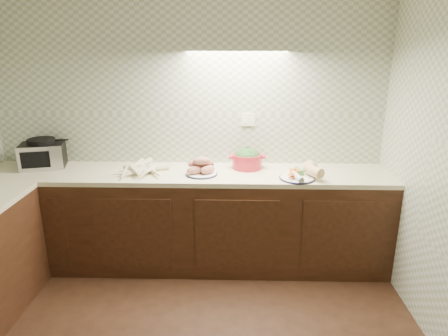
{
  "coord_description": "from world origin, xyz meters",
  "views": [
    {
      "loc": [
        0.43,
        -1.85,
        2.01
      ],
      "look_at": [
        0.34,
        1.25,
        1.02
      ],
      "focal_mm": 32.0,
      "sensor_mm": 36.0,
      "label": 1
    }
  ],
  "objects_px": {
    "parsnip_pile": "(146,167)",
    "veg_plate": "(303,172)",
    "dutch_oven": "(247,159)",
    "sweet_potato_plate": "(201,168)",
    "toaster_oven": "(43,154)",
    "onion_bowl": "(206,164)"
  },
  "relations": [
    {
      "from": "parsnip_pile",
      "to": "veg_plate",
      "type": "distance_m",
      "value": 1.38
    },
    {
      "from": "parsnip_pile",
      "to": "dutch_oven",
      "type": "height_order",
      "value": "dutch_oven"
    },
    {
      "from": "sweet_potato_plate",
      "to": "veg_plate",
      "type": "height_order",
      "value": "sweet_potato_plate"
    },
    {
      "from": "dutch_oven",
      "to": "veg_plate",
      "type": "distance_m",
      "value": 0.53
    },
    {
      "from": "toaster_oven",
      "to": "parsnip_pile",
      "type": "xyz_separation_m",
      "value": [
        0.97,
        -0.09,
        -0.09
      ]
    },
    {
      "from": "onion_bowl",
      "to": "parsnip_pile",
      "type": "bearing_deg",
      "value": -169.34
    },
    {
      "from": "parsnip_pile",
      "to": "onion_bowl",
      "type": "xyz_separation_m",
      "value": [
        0.53,
        0.1,
        0.0
      ]
    },
    {
      "from": "sweet_potato_plate",
      "to": "onion_bowl",
      "type": "distance_m",
      "value": 0.18
    },
    {
      "from": "toaster_oven",
      "to": "parsnip_pile",
      "type": "bearing_deg",
      "value": -20.32
    },
    {
      "from": "toaster_oven",
      "to": "sweet_potato_plate",
      "type": "distance_m",
      "value": 1.48
    },
    {
      "from": "toaster_oven",
      "to": "veg_plate",
      "type": "relative_size",
      "value": 1.12
    },
    {
      "from": "toaster_oven",
      "to": "onion_bowl",
      "type": "xyz_separation_m",
      "value": [
        1.49,
        0.01,
        -0.09
      ]
    },
    {
      "from": "sweet_potato_plate",
      "to": "onion_bowl",
      "type": "xyz_separation_m",
      "value": [
        0.03,
        0.18,
        -0.02
      ]
    },
    {
      "from": "onion_bowl",
      "to": "veg_plate",
      "type": "xyz_separation_m",
      "value": [
        0.84,
        -0.24,
        0.01
      ]
    },
    {
      "from": "toaster_oven",
      "to": "veg_plate",
      "type": "xyz_separation_m",
      "value": [
        2.34,
        -0.23,
        -0.07
      ]
    },
    {
      "from": "sweet_potato_plate",
      "to": "dutch_oven",
      "type": "relative_size",
      "value": 0.84
    },
    {
      "from": "parsnip_pile",
      "to": "toaster_oven",
      "type": "bearing_deg",
      "value": 174.46
    },
    {
      "from": "onion_bowl",
      "to": "veg_plate",
      "type": "bearing_deg",
      "value": -15.67
    },
    {
      "from": "onion_bowl",
      "to": "dutch_oven",
      "type": "xyz_separation_m",
      "value": [
        0.38,
        0.01,
        0.05
      ]
    },
    {
      "from": "dutch_oven",
      "to": "onion_bowl",
      "type": "bearing_deg",
      "value": 179.53
    },
    {
      "from": "toaster_oven",
      "to": "onion_bowl",
      "type": "distance_m",
      "value": 1.5
    },
    {
      "from": "parsnip_pile",
      "to": "dutch_oven",
      "type": "xyz_separation_m",
      "value": [
        0.9,
        0.11,
        0.06
      ]
    }
  ]
}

